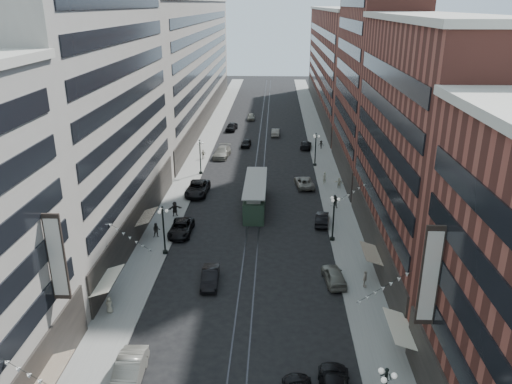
# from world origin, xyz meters

# --- Properties ---
(ground) EXTENTS (220.00, 220.00, 0.00)m
(ground) POSITION_xyz_m (0.00, 60.00, 0.00)
(ground) COLOR black
(ground) RESTS_ON ground
(sidewalk_west) EXTENTS (4.00, 180.00, 0.15)m
(sidewalk_west) POSITION_xyz_m (-11.00, 70.00, 0.07)
(sidewalk_west) COLOR gray
(sidewalk_west) RESTS_ON ground
(sidewalk_east) EXTENTS (4.00, 180.00, 0.15)m
(sidewalk_east) POSITION_xyz_m (11.00, 70.00, 0.07)
(sidewalk_east) COLOR gray
(sidewalk_east) RESTS_ON ground
(rail_west) EXTENTS (0.12, 180.00, 0.02)m
(rail_west) POSITION_xyz_m (-0.70, 70.00, 0.01)
(rail_west) COLOR #2D2D33
(rail_west) RESTS_ON ground
(rail_east) EXTENTS (0.12, 180.00, 0.02)m
(rail_east) POSITION_xyz_m (0.70, 70.00, 0.01)
(rail_east) COLOR #2D2D33
(rail_east) RESTS_ON ground
(building_west_mid) EXTENTS (8.00, 36.00, 28.00)m
(building_west_mid) POSITION_xyz_m (-17.00, 33.00, 14.00)
(building_west_mid) COLOR gray
(building_west_mid) RESTS_ON ground
(building_west_far) EXTENTS (8.00, 90.00, 26.00)m
(building_west_far) POSITION_xyz_m (-17.00, 96.00, 13.00)
(building_west_far) COLOR gray
(building_west_far) RESTS_ON ground
(building_east_mid) EXTENTS (8.00, 30.00, 24.00)m
(building_east_mid) POSITION_xyz_m (17.00, 28.00, 12.00)
(building_east_mid) COLOR brown
(building_east_mid) RESTS_ON ground
(building_east_tower) EXTENTS (8.00, 26.00, 42.00)m
(building_east_tower) POSITION_xyz_m (17.00, 56.00, 21.00)
(building_east_tower) COLOR brown
(building_east_tower) RESTS_ON ground
(building_east_far) EXTENTS (8.00, 72.00, 24.00)m
(building_east_far) POSITION_xyz_m (17.00, 105.00, 12.00)
(building_east_far) COLOR brown
(building_east_far) RESTS_ON ground
(lamppost_sw_far) EXTENTS (1.03, 1.14, 5.52)m
(lamppost_sw_far) POSITION_xyz_m (-9.20, 28.00, 3.10)
(lamppost_sw_far) COLOR black
(lamppost_sw_far) RESTS_ON sidewalk_west
(lamppost_sw_mid) EXTENTS (1.03, 1.14, 5.52)m
(lamppost_sw_mid) POSITION_xyz_m (-9.20, 55.00, 3.10)
(lamppost_sw_mid) COLOR black
(lamppost_sw_mid) RESTS_ON sidewalk_west
(lamppost_se_far) EXTENTS (1.03, 1.14, 5.52)m
(lamppost_se_far) POSITION_xyz_m (9.20, 32.00, 3.10)
(lamppost_se_far) COLOR black
(lamppost_se_far) RESTS_ON sidewalk_east
(lamppost_se_mid) EXTENTS (1.03, 1.14, 5.52)m
(lamppost_se_mid) POSITION_xyz_m (9.20, 60.00, 3.10)
(lamppost_se_mid) COLOR black
(lamppost_se_mid) RESTS_ON sidewalk_east
(streetcar) EXTENTS (2.83, 12.79, 3.54)m
(streetcar) POSITION_xyz_m (0.00, 41.91, 1.63)
(streetcar) COLOR #253A2A
(streetcar) RESTS_ON ground
(car_1) EXTENTS (2.00, 5.34, 1.74)m
(car_1) POSITION_xyz_m (-7.70, 8.59, 0.87)
(car_1) COLOR slate
(car_1) RESTS_ON ground
(car_2) EXTENTS (2.54, 5.44, 1.51)m
(car_2) POSITION_xyz_m (-8.40, 33.18, 0.75)
(car_2) COLOR black
(car_2) RESTS_ON ground
(car_4) EXTENTS (2.35, 4.75, 1.55)m
(car_4) POSITION_xyz_m (8.40, 22.88, 0.78)
(car_4) COLOR #67675C
(car_4) RESTS_ON ground
(car_5) EXTENTS (1.78, 4.59, 1.49)m
(car_5) POSITION_xyz_m (-3.58, 22.13, 0.74)
(car_5) COLOR black
(car_5) RESTS_ON ground
(pedestrian_1) EXTENTS (0.77, 0.45, 1.52)m
(pedestrian_1) POSITION_xyz_m (-11.73, 16.89, 0.91)
(pedestrian_1) COLOR gray
(pedestrian_1) RESTS_ON sidewalk_west
(pedestrian_2) EXTENTS (0.94, 0.66, 1.76)m
(pedestrian_2) POSITION_xyz_m (-11.01, 31.92, 1.03)
(pedestrian_2) COLOR black
(pedestrian_2) RESTS_ON sidewalk_west
(pedestrian_4) EXTENTS (0.71, 1.08, 1.70)m
(pedestrian_4) POSITION_xyz_m (11.22, 21.98, 1.00)
(pedestrian_4) COLOR #AC9E8F
(pedestrian_4) RESTS_ON sidewalk_east
(car_7) EXTENTS (3.12, 6.41, 1.75)m
(car_7) POSITION_xyz_m (-8.40, 46.29, 0.88)
(car_7) COLOR black
(car_7) RESTS_ON ground
(car_8) EXTENTS (3.09, 6.29, 1.76)m
(car_8) POSITION_xyz_m (-6.80, 64.73, 0.88)
(car_8) COLOR slate
(car_8) RESTS_ON ground
(car_9) EXTENTS (2.61, 5.15, 1.68)m
(car_9) POSITION_xyz_m (-6.80, 84.34, 0.84)
(car_9) COLOR black
(car_9) RESTS_ON ground
(car_10) EXTENTS (2.09, 4.53, 1.44)m
(car_10) POSITION_xyz_m (8.40, 36.63, 0.72)
(car_10) COLOR black
(car_10) RESTS_ON ground
(car_11) EXTENTS (3.08, 5.58, 1.48)m
(car_11) POSITION_xyz_m (6.89, 49.93, 0.74)
(car_11) COLOR gray
(car_11) RESTS_ON ground
(car_12) EXTENTS (2.47, 4.97, 1.39)m
(car_12) POSITION_xyz_m (8.31, 70.98, 0.69)
(car_12) COLOR black
(car_12) RESTS_ON ground
(car_13) EXTENTS (1.96, 4.24, 1.41)m
(car_13) POSITION_xyz_m (-2.96, 71.68, 0.70)
(car_13) COLOR black
(car_13) RESTS_ON ground
(car_14) EXTENTS (1.74, 4.60, 1.50)m
(car_14) POSITION_xyz_m (2.59, 80.28, 0.75)
(car_14) COLOR gray
(car_14) RESTS_ON ground
(pedestrian_5) EXTENTS (1.84, 1.16, 1.92)m
(pedestrian_5) POSITION_xyz_m (-10.07, 38.17, 1.11)
(pedestrian_5) COLOR black
(pedestrian_5) RESTS_ON sidewalk_west
(pedestrian_6) EXTENTS (1.04, 0.70, 1.63)m
(pedestrian_6) POSITION_xyz_m (-9.91, 63.01, 0.97)
(pedestrian_6) COLOR #B9AE99
(pedestrian_6) RESTS_ON sidewalk_west
(pedestrian_7) EXTENTS (0.89, 0.77, 1.61)m
(pedestrian_7) POSITION_xyz_m (10.57, 41.72, 0.95)
(pedestrian_7) COLOR black
(pedestrian_7) RESTS_ON sidewalk_east
(pedestrian_8) EXTENTS (0.79, 0.76, 1.82)m
(pedestrian_8) POSITION_xyz_m (9.96, 51.06, 1.06)
(pedestrian_8) COLOR #BCB69B
(pedestrian_8) RESTS_ON sidewalk_east
(pedestrian_9) EXTENTS (1.05, 0.57, 1.55)m
(pedestrian_9) POSITION_xyz_m (11.07, 70.37, 0.92)
(pedestrian_9) COLOR black
(pedestrian_9) RESTS_ON sidewalk_east
(car_extra_0) EXTENTS (1.93, 4.37, 1.46)m
(car_extra_0) POSITION_xyz_m (-3.15, 95.06, 0.73)
(car_extra_0) COLOR slate
(car_extra_0) RESTS_ON ground
(pedestrian_extra_0) EXTENTS (1.47, 1.02, 1.55)m
(pedestrian_extra_0) POSITION_xyz_m (11.97, 49.35, 0.93)
(pedestrian_extra_0) COLOR beige
(pedestrian_extra_0) RESTS_ON sidewalk_east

